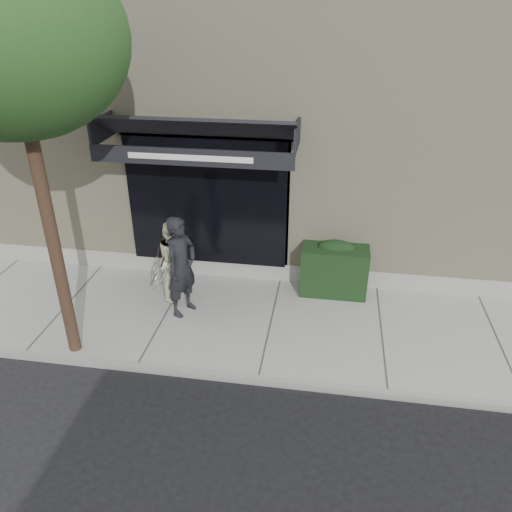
% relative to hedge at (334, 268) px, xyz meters
% --- Properties ---
extents(ground, '(80.00, 80.00, 0.00)m').
position_rel_hedge_xyz_m(ground, '(-1.10, -1.25, -0.66)').
color(ground, black).
rests_on(ground, ground).
extents(sidewalk, '(20.00, 3.00, 0.12)m').
position_rel_hedge_xyz_m(sidewalk, '(-1.10, -1.25, -0.60)').
color(sidewalk, gray).
rests_on(sidewalk, ground).
extents(curb, '(20.00, 0.10, 0.14)m').
position_rel_hedge_xyz_m(curb, '(-1.10, -2.80, -0.59)').
color(curb, gray).
rests_on(curb, ground).
extents(building_facade, '(14.30, 8.04, 5.64)m').
position_rel_hedge_xyz_m(building_facade, '(-1.11, 3.71, 2.08)').
color(building_facade, '#B7AE8C').
rests_on(building_facade, ground).
extents(hedge, '(1.30, 0.70, 1.14)m').
position_rel_hedge_xyz_m(hedge, '(0.00, 0.00, 0.00)').
color(hedge, black).
rests_on(hedge, sidewalk).
extents(street_tree, '(3.00, 3.00, 6.28)m').
position_rel_hedge_xyz_m(street_tree, '(-4.30, -2.55, 4.32)').
color(street_tree, black).
rests_on(street_tree, ground).
extents(pedestrian_front, '(0.80, 0.99, 1.94)m').
position_rel_hedge_xyz_m(pedestrian_front, '(-2.77, -1.17, 0.43)').
color(pedestrian_front, black).
rests_on(pedestrian_front, sidewalk).
extents(pedestrian_back, '(0.71, 0.94, 1.61)m').
position_rel_hedge_xyz_m(pedestrian_back, '(-3.07, -0.64, 0.26)').
color(pedestrian_back, beige).
rests_on(pedestrian_back, sidewalk).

